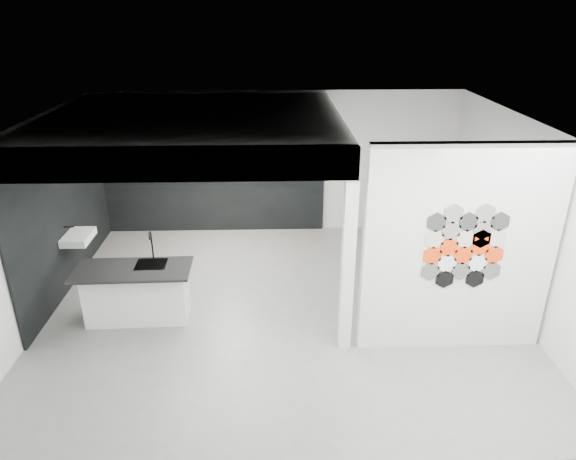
# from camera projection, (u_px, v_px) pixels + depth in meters

# --- Properties ---
(floor) EXTENTS (7.00, 6.00, 0.01)m
(floor) POSITION_uv_depth(u_px,v_px,m) (282.00, 306.00, 7.89)
(floor) COLOR slate
(partition_panel) EXTENTS (2.45, 0.15, 2.80)m
(partition_panel) POSITION_uv_depth(u_px,v_px,m) (459.00, 251.00, 6.48)
(partition_panel) COLOR silver
(partition_panel) RESTS_ON floor
(bay_clad_back) EXTENTS (4.40, 0.04, 2.35)m
(bay_clad_back) POSITION_uv_depth(u_px,v_px,m) (213.00, 175.00, 10.10)
(bay_clad_back) COLOR black
(bay_clad_back) RESTS_ON floor
(bay_clad_left) EXTENTS (0.04, 4.00, 2.35)m
(bay_clad_left) POSITION_uv_depth(u_px,v_px,m) (65.00, 214.00, 8.24)
(bay_clad_left) COLOR black
(bay_clad_left) RESTS_ON floor
(bulkhead) EXTENTS (4.40, 4.00, 0.40)m
(bulkhead) POSITION_uv_depth(u_px,v_px,m) (194.00, 128.00, 7.74)
(bulkhead) COLOR silver
(bulkhead) RESTS_ON corner_column
(corner_column) EXTENTS (0.16, 0.16, 2.35)m
(corner_column) POSITION_uv_depth(u_px,v_px,m) (348.00, 269.00, 6.53)
(corner_column) COLOR silver
(corner_column) RESTS_ON floor
(fascia_beam) EXTENTS (4.40, 0.16, 0.40)m
(fascia_beam) POSITION_uv_depth(u_px,v_px,m) (172.00, 164.00, 5.99)
(fascia_beam) COLOR silver
(fascia_beam) RESTS_ON corner_column
(wall_basin) EXTENTS (0.40, 0.60, 0.12)m
(wall_basin) POSITION_uv_depth(u_px,v_px,m) (78.00, 237.00, 8.19)
(wall_basin) COLOR silver
(wall_basin) RESTS_ON bay_clad_left
(display_shelf) EXTENTS (3.00, 0.15, 0.04)m
(display_shelf) POSITION_uv_depth(u_px,v_px,m) (217.00, 171.00, 9.96)
(display_shelf) COLOR black
(display_shelf) RESTS_ON bay_clad_back
(kitchen_island) EXTENTS (1.65, 0.76, 1.31)m
(kitchen_island) POSITION_uv_depth(u_px,v_px,m) (137.00, 292.00, 7.42)
(kitchen_island) COLOR silver
(kitchen_island) RESTS_ON floor
(stockpot) EXTENTS (0.22, 0.22, 0.16)m
(stockpot) POSITION_uv_depth(u_px,v_px,m) (160.00, 166.00, 9.88)
(stockpot) COLOR black
(stockpot) RESTS_ON display_shelf
(kettle) EXTENTS (0.26, 0.26, 0.17)m
(kettle) POSITION_uv_depth(u_px,v_px,m) (260.00, 165.00, 9.94)
(kettle) COLOR black
(kettle) RESTS_ON display_shelf
(glass_bowl) EXTENTS (0.17, 0.17, 0.10)m
(glass_bowl) POSITION_uv_depth(u_px,v_px,m) (286.00, 167.00, 9.97)
(glass_bowl) COLOR gray
(glass_bowl) RESTS_ON display_shelf
(glass_vase) EXTENTS (0.11, 0.11, 0.14)m
(glass_vase) POSITION_uv_depth(u_px,v_px,m) (286.00, 166.00, 9.96)
(glass_vase) COLOR gray
(glass_vase) RESTS_ON display_shelf
(bottle_dark) EXTENTS (0.07, 0.07, 0.16)m
(bottle_dark) POSITION_uv_depth(u_px,v_px,m) (202.00, 166.00, 9.91)
(bottle_dark) COLOR black
(bottle_dark) RESTS_ON display_shelf
(utensil_cup) EXTENTS (0.10, 0.10, 0.09)m
(utensil_cup) POSITION_uv_depth(u_px,v_px,m) (161.00, 168.00, 9.90)
(utensil_cup) COLOR black
(utensil_cup) RESTS_ON display_shelf
(hex_tile_cluster) EXTENTS (1.04, 0.02, 1.16)m
(hex_tile_cluster) POSITION_uv_depth(u_px,v_px,m) (465.00, 247.00, 6.36)
(hex_tile_cluster) COLOR black
(hex_tile_cluster) RESTS_ON partition_panel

